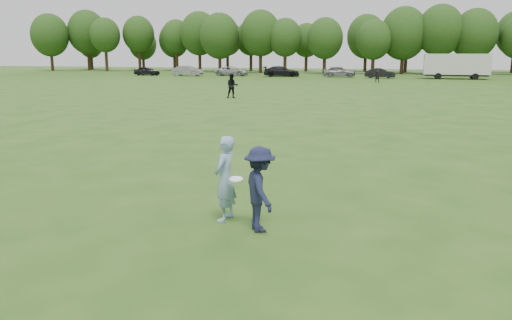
% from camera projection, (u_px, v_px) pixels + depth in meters
% --- Properties ---
extents(ground, '(200.00, 200.00, 0.00)m').
position_uv_depth(ground, '(265.00, 217.00, 10.25)').
color(ground, '#264D15').
rests_on(ground, ground).
extents(thrower, '(0.47, 0.67, 1.72)m').
position_uv_depth(thrower, '(225.00, 179.00, 9.92)').
color(thrower, '#84A8CD').
rests_on(thrower, ground).
extents(defender, '(1.07, 1.21, 1.63)m').
position_uv_depth(defender, '(260.00, 189.00, 9.33)').
color(defender, '#1B1F3C').
rests_on(defender, ground).
extents(player_far_a, '(1.07, 0.96, 1.82)m').
position_uv_depth(player_far_a, '(232.00, 86.00, 37.15)').
color(player_far_a, black).
rests_on(player_far_a, ground).
extents(player_far_d, '(1.45, 0.64, 1.51)m').
position_uv_depth(player_far_d, '(377.00, 76.00, 57.21)').
color(player_far_d, black).
rests_on(player_far_d, ground).
extents(car_a, '(3.94, 1.73, 1.32)m').
position_uv_depth(car_a, '(147.00, 71.00, 74.40)').
color(car_a, black).
rests_on(car_a, ground).
extents(car_b, '(4.50, 1.58, 1.48)m').
position_uv_depth(car_b, '(187.00, 71.00, 72.87)').
color(car_b, gray).
rests_on(car_b, ground).
extents(car_c, '(4.95, 2.40, 1.36)m').
position_uv_depth(car_c, '(232.00, 71.00, 73.10)').
color(car_c, '#AAA9AE').
rests_on(car_c, ground).
extents(car_d, '(5.29, 2.72, 1.47)m').
position_uv_depth(car_d, '(282.00, 71.00, 70.65)').
color(car_d, black).
rests_on(car_d, ground).
extents(car_e, '(4.65, 2.24, 1.53)m').
position_uv_depth(car_e, '(339.00, 72.00, 69.22)').
color(car_e, gray).
rests_on(car_e, ground).
extents(car_f, '(4.06, 1.58, 1.32)m').
position_uv_depth(car_f, '(380.00, 73.00, 66.47)').
color(car_f, black).
rests_on(car_f, ground).
extents(disc_in_play, '(0.30, 0.30, 0.08)m').
position_uv_depth(disc_in_play, '(236.00, 179.00, 9.63)').
color(disc_in_play, white).
rests_on(disc_in_play, ground).
extents(cargo_trailer, '(9.00, 2.75, 3.20)m').
position_uv_depth(cargo_trailer, '(456.00, 65.00, 63.99)').
color(cargo_trailer, silver).
rests_on(cargo_trailer, ground).
extents(treeline, '(130.35, 18.39, 11.74)m').
position_uv_depth(treeline, '(404.00, 34.00, 80.51)').
color(treeline, '#332114').
rests_on(treeline, ground).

